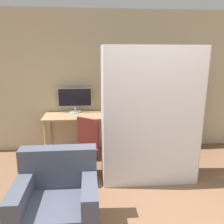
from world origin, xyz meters
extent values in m
cube|color=#C6B793|center=(0.00, 3.06, 1.35)|extent=(8.00, 0.06, 2.70)
cube|color=tan|center=(-1.08, 2.68, 0.76)|extent=(1.23, 0.69, 0.03)
cylinder|color=tan|center=(-1.63, 2.40, 0.37)|extent=(0.05, 0.05, 0.75)
cylinder|color=tan|center=(-0.52, 2.40, 0.37)|extent=(0.05, 0.05, 0.75)
cylinder|color=tan|center=(-1.63, 2.97, 0.37)|extent=(0.05, 0.05, 0.75)
cylinder|color=tan|center=(-0.52, 2.97, 0.37)|extent=(0.05, 0.05, 0.75)
cylinder|color=#B7B7BC|center=(-1.13, 2.89, 0.79)|extent=(0.22, 0.22, 0.02)
cylinder|color=#B7B7BC|center=(-1.13, 2.89, 0.85)|extent=(0.04, 0.04, 0.11)
cube|color=#B7B7BC|center=(-1.13, 2.90, 1.07)|extent=(0.64, 0.02, 0.35)
cube|color=black|center=(-1.13, 2.89, 1.07)|extent=(0.61, 0.03, 0.33)
cylinder|color=#4C4C51|center=(-1.01, 1.71, 0.01)|extent=(0.52, 0.52, 0.03)
cylinder|color=#4C4C51|center=(-1.01, 1.71, 0.22)|extent=(0.05, 0.05, 0.38)
cube|color=#591E19|center=(-1.01, 1.71, 0.44)|extent=(0.62, 0.62, 0.05)
cube|color=#591E19|center=(-0.89, 1.87, 0.69)|extent=(0.33, 0.28, 0.45)
cube|color=black|center=(0.67, 2.89, 0.83)|extent=(0.02, 0.27, 1.67)
cube|color=black|center=(1.37, 2.89, 0.83)|extent=(0.02, 0.27, 1.67)
cube|color=black|center=(1.02, 3.02, 0.83)|extent=(0.72, 0.02, 1.67)
cube|color=black|center=(1.02, 2.89, 0.01)|extent=(0.69, 0.24, 0.02)
cube|color=black|center=(1.02, 2.89, 0.34)|extent=(0.69, 0.24, 0.02)
cube|color=black|center=(1.02, 2.89, 0.67)|extent=(0.69, 0.24, 0.02)
cube|color=black|center=(1.02, 2.89, 1.00)|extent=(0.69, 0.24, 0.02)
cube|color=black|center=(1.02, 2.89, 1.33)|extent=(0.69, 0.24, 0.02)
cube|color=black|center=(1.02, 2.89, 1.66)|extent=(0.69, 0.24, 0.02)
cube|color=brown|center=(0.70, 2.90, 0.16)|extent=(0.03, 0.19, 0.28)
cube|color=#7A2D84|center=(0.74, 2.87, 0.13)|extent=(0.03, 0.14, 0.22)
cube|color=#1E4C9E|center=(0.77, 2.91, 0.14)|extent=(0.03, 0.15, 0.25)
cube|color=#7A2D84|center=(0.80, 2.89, 0.13)|extent=(0.02, 0.16, 0.23)
cube|color=silver|center=(0.83, 2.90, 0.14)|extent=(0.02, 0.15, 0.24)
cube|color=red|center=(0.87, 2.90, 0.16)|extent=(0.04, 0.16, 0.28)
cube|color=#1E4C9E|center=(0.91, 2.89, 0.15)|extent=(0.03, 0.14, 0.27)
cube|color=#7A2D84|center=(0.95, 2.86, 0.15)|extent=(0.03, 0.16, 0.26)
cube|color=red|center=(0.70, 2.90, 0.47)|extent=(0.02, 0.19, 0.25)
cube|color=teal|center=(0.73, 2.92, 0.48)|extent=(0.03, 0.17, 0.26)
cube|color=#232328|center=(0.77, 2.88, 0.46)|extent=(0.03, 0.19, 0.22)
cube|color=red|center=(0.80, 2.91, 0.48)|extent=(0.03, 0.18, 0.26)
cube|color=brown|center=(0.84, 2.87, 0.46)|extent=(0.03, 0.16, 0.23)
cube|color=silver|center=(0.89, 2.87, 0.47)|extent=(0.04, 0.18, 0.24)
cube|color=#287A38|center=(0.71, 2.93, 0.78)|extent=(0.04, 0.14, 0.20)
cube|color=orange|center=(0.75, 2.89, 0.79)|extent=(0.02, 0.17, 0.22)
cube|color=silver|center=(0.79, 2.89, 0.78)|extent=(0.04, 0.20, 0.20)
cube|color=gold|center=(0.82, 2.89, 0.81)|extent=(0.03, 0.18, 0.26)
cube|color=silver|center=(0.85, 2.89, 0.77)|extent=(0.02, 0.16, 0.19)
cube|color=#232328|center=(0.70, 2.88, 1.14)|extent=(0.03, 0.18, 0.27)
cube|color=teal|center=(0.73, 2.87, 1.15)|extent=(0.02, 0.20, 0.28)
cube|color=#232328|center=(0.76, 2.91, 1.10)|extent=(0.03, 0.13, 0.19)
cube|color=#232328|center=(0.80, 2.89, 1.13)|extent=(0.03, 0.18, 0.25)
cube|color=teal|center=(0.83, 2.89, 1.14)|extent=(0.02, 0.13, 0.27)
cube|color=teal|center=(0.86, 2.86, 1.10)|extent=(0.02, 0.18, 0.19)
cube|color=brown|center=(0.91, 2.87, 1.15)|extent=(0.04, 0.16, 0.28)
cube|color=brown|center=(0.70, 2.88, 1.45)|extent=(0.02, 0.16, 0.23)
cube|color=#232328|center=(0.72, 2.87, 1.43)|extent=(0.02, 0.13, 0.19)
cube|color=#232328|center=(0.75, 2.87, 1.46)|extent=(0.02, 0.18, 0.24)
cube|color=red|center=(0.78, 2.90, 1.46)|extent=(0.03, 0.19, 0.25)
cube|color=red|center=(0.82, 2.86, 1.46)|extent=(0.03, 0.13, 0.24)
cube|color=silver|center=(0.86, 2.88, 1.48)|extent=(0.03, 0.20, 0.28)
cube|color=#7A2D84|center=(0.90, 2.91, 1.46)|extent=(0.04, 0.20, 0.25)
cube|color=orange|center=(0.93, 2.87, 1.46)|extent=(0.03, 0.13, 0.24)
cube|color=orange|center=(0.96, 2.87, 1.45)|extent=(0.03, 0.18, 0.24)
cube|color=silver|center=(0.02, 1.46, 1.00)|extent=(1.38, 0.32, 1.99)
cube|color=beige|center=(0.70, 1.46, 1.00)|extent=(0.01, 0.33, 1.95)
cube|color=silver|center=(0.02, 1.78, 0.99)|extent=(1.38, 0.27, 1.99)
cube|color=beige|center=(0.70, 1.78, 0.99)|extent=(0.01, 0.27, 1.95)
cube|color=#474C5B|center=(-1.21, 0.52, 0.20)|extent=(0.85, 0.80, 0.40)
cube|color=#474C5B|center=(-1.21, 0.82, 0.62)|extent=(0.85, 0.20, 0.45)
cube|color=#474C5B|center=(-1.56, 0.52, 0.50)|extent=(0.16, 0.80, 0.20)
cube|color=#474C5B|center=(-0.87, 0.52, 0.50)|extent=(0.16, 0.80, 0.20)
camera|label=1|loc=(-0.86, -1.84, 1.85)|focal=40.00mm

